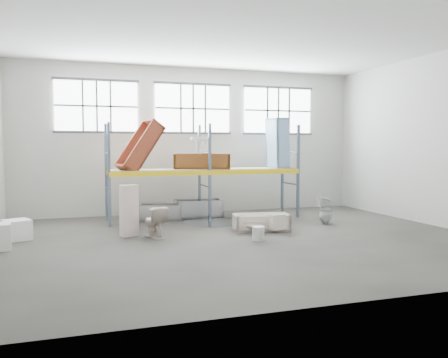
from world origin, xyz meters
name	(u,v)px	position (x,y,z in m)	size (l,w,h in m)	color
floor	(243,241)	(0.00, 0.00, -0.05)	(12.00, 10.00, 0.10)	#4B453F
ceiling	(243,33)	(0.00, 0.00, 5.05)	(12.00, 10.00, 0.10)	silver
wall_back	(192,141)	(0.00, 5.05, 2.50)	(12.00, 0.10, 5.00)	#B0AEA3
wall_front	(365,133)	(0.00, -5.05, 2.50)	(12.00, 0.10, 5.00)	#A09E94
wall_right	(441,140)	(6.05, 0.00, 2.50)	(0.10, 10.00, 5.00)	#A3A197
window_left	(97,106)	(-3.20, 4.94, 3.60)	(2.60, 0.04, 1.60)	white
window_mid	(193,109)	(0.00, 4.94, 3.60)	(2.60, 0.04, 1.60)	white
window_right	(278,111)	(3.20, 4.94, 3.60)	(2.60, 0.04, 1.60)	white
rack_upright_la	(109,175)	(-3.00, 2.90, 1.50)	(0.08, 0.08, 3.00)	slate
rack_upright_lb	(106,172)	(-3.00, 4.10, 1.50)	(0.08, 0.08, 3.00)	slate
rack_upright_ma	(210,173)	(0.00, 2.90, 1.50)	(0.08, 0.08, 3.00)	slate
rack_upright_mb	(200,171)	(0.00, 4.10, 1.50)	(0.08, 0.08, 3.00)	slate
rack_upright_ra	(298,171)	(3.00, 2.90, 1.50)	(0.08, 0.08, 3.00)	slate
rack_upright_rb	(282,169)	(3.00, 4.10, 1.50)	(0.08, 0.08, 3.00)	slate
rack_beam_front	(210,173)	(0.00, 2.90, 1.50)	(6.00, 0.10, 0.14)	yellow
rack_beam_back	(200,171)	(0.00, 4.10, 1.50)	(6.00, 0.10, 0.14)	yellow
shelf_deck	(204,169)	(0.00, 3.50, 1.58)	(5.90, 1.10, 0.03)	gray
wet_patch	(212,222)	(0.00, 2.70, 0.00)	(1.80, 1.80, 0.00)	black
bathtub_beige	(261,222)	(0.91, 1.00, 0.22)	(1.51, 0.71, 0.44)	beige
cistern_spare	(277,222)	(1.20, 0.56, 0.28)	(0.43, 0.20, 0.41)	beige
sink_in_tub	(253,227)	(0.54, 0.65, 0.16)	(0.44, 0.44, 0.15)	beige
toilet_beige	(155,222)	(-2.05, 0.90, 0.40)	(0.44, 0.78, 0.79)	beige
cistern_tall	(129,211)	(-2.64, 1.28, 0.66)	(0.43, 0.28, 1.32)	beige
toilet_white	(325,210)	(3.14, 1.38, 0.41)	(0.37, 0.38, 0.82)	silver
steel_tub_left	(161,212)	(-1.38, 3.73, 0.24)	(1.33, 0.62, 0.49)	#B1B3B9
steel_tub_right	(198,208)	(-0.09, 3.93, 0.28)	(1.52, 0.71, 0.56)	#A5A7AE
rust_tub_flat	(202,162)	(-0.06, 3.59, 1.82)	(1.76, 0.83, 0.50)	brown
rust_tub_tilted	(140,147)	(-2.04, 3.47, 2.29)	(1.72, 0.81, 0.48)	maroon
sink_on_shelf	(200,153)	(-0.22, 3.23, 2.09)	(0.62, 0.48, 0.55)	white
blue_tub_upright	(278,144)	(2.53, 3.50, 2.40)	(1.68, 0.79, 0.47)	#7B9FC8
bucket	(258,233)	(0.30, -0.30, 0.17)	(0.30, 0.30, 0.35)	beige
carton_far	(17,230)	(-5.35, 1.63, 0.25)	(0.60, 0.60, 0.50)	white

